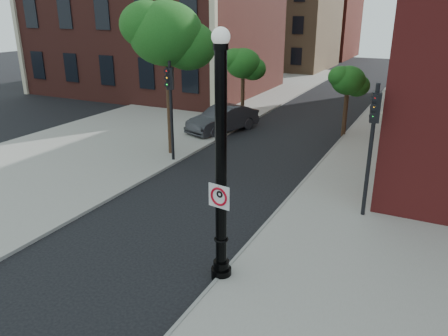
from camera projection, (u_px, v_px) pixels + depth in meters
The scene contains 15 objects.
ground at pixel (154, 263), 12.45m from camera, with size 120.00×120.00×0.00m, color black.
sidewalk_right at pixel (410, 180), 18.32m from camera, with size 8.00×60.00×0.12m, color gray.
sidewalk_left at pixel (196, 109), 31.33m from camera, with size 10.00×50.00×0.12m, color gray.
curb_edge at pixel (318, 166), 19.97m from camera, with size 0.10×60.00×0.14m, color gray.
bg_building_tan_a at pixel (282, 16), 52.39m from camera, with size 12.00×12.00×12.00m, color #8D6D4D.
bg_building_red at pixel (313, 22), 64.50m from camera, with size 12.00×12.00×10.00m, color maroon.
lamppost at pixel (221, 174), 10.78m from camera, with size 0.55×0.55×6.47m.
no_parking_sign at pixel (219, 196), 10.81m from camera, with size 0.62×0.13×0.62m.
parked_car at pixel (223, 119), 25.51m from camera, with size 1.62×4.64×1.53m, color #2C2D31.
traffic_signal_left at pixel (170, 95), 19.64m from camera, with size 0.37×0.41×4.71m.
traffic_signal_right at pixel (373, 130), 14.11m from camera, with size 0.34×0.40×4.66m.
utility_pole at pixel (387, 121), 17.89m from camera, with size 0.10×0.10×4.97m, color #999999.
street_tree_a at pixel (168, 35), 19.77m from camera, with size 4.00×3.62×7.21m.
street_tree_b at pixel (244, 64), 26.87m from camera, with size 2.55×2.30×4.59m.
street_tree_c at pixel (349, 81), 23.83m from camera, with size 2.19×1.98×3.94m.
Camera 1 is at (6.60, -8.73, 6.84)m, focal length 35.00 mm.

